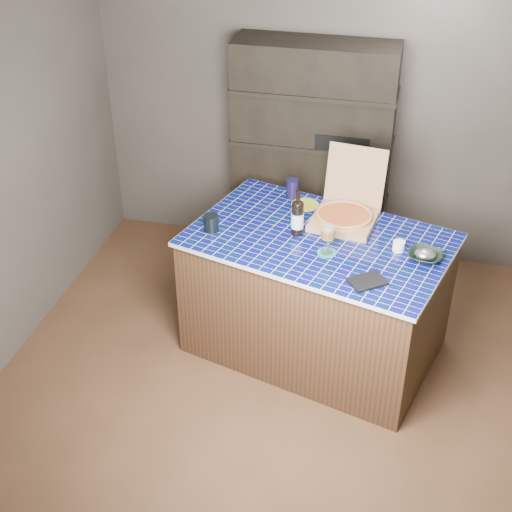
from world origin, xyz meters
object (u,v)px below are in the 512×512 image
(kitchen_island, at_px, (316,295))
(mead_bottle, at_px, (297,217))
(pizza_box, at_px, (345,213))
(wine_glass, at_px, (328,233))
(bowl, at_px, (425,256))
(dvd_case, at_px, (367,281))

(kitchen_island, height_order, mead_bottle, mead_bottle)
(pizza_box, bearing_deg, wine_glass, -89.78)
(mead_bottle, relative_size, wine_glass, 1.55)
(mead_bottle, relative_size, bowl, 1.55)
(bowl, bearing_deg, dvd_case, -133.75)
(mead_bottle, distance_m, wine_glass, 0.29)
(pizza_box, relative_size, mead_bottle, 1.72)
(dvd_case, bearing_deg, bowl, 98.53)
(pizza_box, bearing_deg, bowl, -25.42)
(wine_glass, relative_size, bowl, 1.00)
(kitchen_island, xyz_separation_m, bowl, (0.66, -0.10, 0.47))
(kitchen_island, relative_size, pizza_box, 3.42)
(kitchen_island, distance_m, bowl, 0.82)
(kitchen_island, height_order, wine_glass, wine_glass)
(pizza_box, bearing_deg, kitchen_island, -109.19)
(mead_bottle, xyz_separation_m, bowl, (0.81, -0.12, -0.10))
(kitchen_island, height_order, dvd_case, dvd_case)
(kitchen_island, bearing_deg, wine_glass, -50.70)
(kitchen_island, height_order, bowl, bowl)
(pizza_box, distance_m, mead_bottle, 0.37)
(mead_bottle, relative_size, dvd_case, 1.50)
(pizza_box, bearing_deg, mead_bottle, -132.41)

